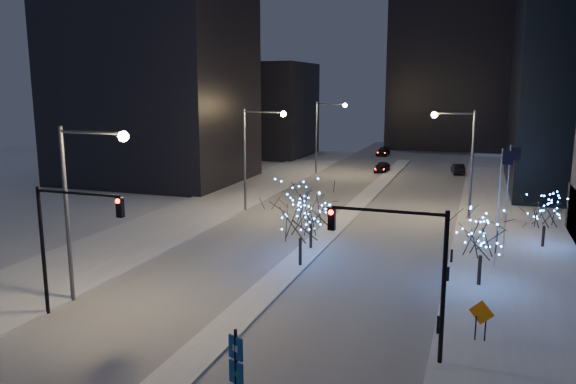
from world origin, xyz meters
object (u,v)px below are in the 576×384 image
at_px(holiday_tree_median_far, 311,205).
at_px(car_mid, 458,169).
at_px(traffic_signal_east, 408,258).
at_px(holiday_tree_median_near, 300,213).
at_px(wayfinding_sign, 236,367).
at_px(construction_sign, 481,316).
at_px(traffic_signal_west, 65,231).
at_px(holiday_tree_plaza_far, 545,212).
at_px(street_lamp_east, 462,150).
at_px(street_lamp_w_far, 324,127).
at_px(car_near, 382,167).
at_px(street_lamp_w_near, 81,191).
at_px(street_lamp_w_mid, 255,145).
at_px(holiday_tree_plaza_near, 482,234).
at_px(car_far, 383,152).

bearing_deg(holiday_tree_median_far, car_mid, 78.18).
relative_size(traffic_signal_east, holiday_tree_median_near, 1.22).
bearing_deg(holiday_tree_median_far, holiday_tree_median_near, -83.13).
distance_m(wayfinding_sign, construction_sign, 12.90).
bearing_deg(traffic_signal_west, holiday_tree_plaza_far, 41.74).
bearing_deg(car_mid, street_lamp_east, 82.95).
bearing_deg(holiday_tree_median_far, street_lamp_w_far, 104.01).
distance_m(car_near, wayfinding_sign, 62.81).
distance_m(street_lamp_w_near, traffic_signal_west, 2.70).
relative_size(street_lamp_w_mid, traffic_signal_east, 1.43).
distance_m(car_mid, holiday_tree_median_far, 43.22).
distance_m(holiday_tree_median_far, construction_sign, 17.44).
relative_size(car_mid, construction_sign, 2.11).
relative_size(car_near, holiday_tree_plaza_near, 0.90).
xyz_separation_m(car_mid, car_far, (-13.39, 17.47, -0.02)).
bearing_deg(car_far, street_lamp_east, -71.34).
bearing_deg(car_mid, wayfinding_sign, 76.02).
bearing_deg(car_mid, street_lamp_w_far, 10.21).
relative_size(car_mid, car_far, 0.90).
xyz_separation_m(car_far, holiday_tree_median_near, (5.06, -63.84, 3.09)).
bearing_deg(street_lamp_w_far, street_lamp_east, -49.15).
bearing_deg(traffic_signal_west, wayfinding_sign, -25.97).
relative_size(street_lamp_w_mid, car_far, 2.11).
height_order(street_lamp_w_far, street_lamp_east, same).
distance_m(street_lamp_w_far, traffic_signal_east, 54.07).
distance_m(street_lamp_w_far, holiday_tree_plaza_far, 39.31).
height_order(street_lamp_w_mid, traffic_signal_east, street_lamp_w_mid).
bearing_deg(wayfinding_sign, street_lamp_w_near, 170.52).
bearing_deg(street_lamp_w_mid, street_lamp_w_far, 90.00).
relative_size(holiday_tree_plaza_far, wayfinding_sign, 1.10).
distance_m(car_mid, holiday_tree_median_near, 47.21).
bearing_deg(traffic_signal_east, street_lamp_w_near, 176.79).
bearing_deg(street_lamp_w_mid, street_lamp_east, 8.96).
relative_size(car_far, holiday_tree_median_far, 0.94).
distance_m(traffic_signal_east, holiday_tree_plaza_near, 11.45).
bearing_deg(holiday_tree_median_far, construction_sign, -45.42).
height_order(car_near, car_far, car_near).
bearing_deg(car_far, holiday_tree_plaza_near, -74.50).
bearing_deg(holiday_tree_plaza_far, holiday_tree_median_near, -147.39).
relative_size(car_near, holiday_tree_median_far, 0.86).
height_order(street_lamp_w_far, holiday_tree_median_far, street_lamp_w_far).
relative_size(street_lamp_w_mid, traffic_signal_west, 1.43).
distance_m(traffic_signal_east, car_near, 56.68).
height_order(traffic_signal_east, holiday_tree_median_far, traffic_signal_east).
xyz_separation_m(street_lamp_east, construction_sign, (2.07, -26.15, -5.07)).
distance_m(holiday_tree_plaza_near, construction_sign, 8.32).
height_order(car_near, holiday_tree_plaza_far, holiday_tree_plaza_far).
height_order(car_near, construction_sign, construction_sign).
distance_m(car_near, holiday_tree_plaza_near, 46.72).
height_order(car_mid, holiday_tree_median_near, holiday_tree_median_near).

